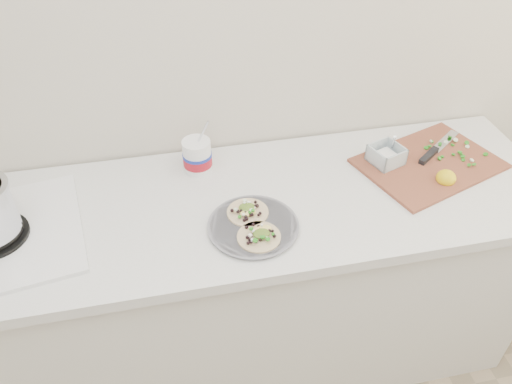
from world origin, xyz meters
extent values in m
cube|color=beige|center=(0.00, 1.73, 1.30)|extent=(3.50, 0.05, 2.60)
cube|color=silver|center=(0.00, 1.43, 0.43)|extent=(2.40, 0.62, 0.86)
cube|color=silver|center=(0.00, 1.41, 0.88)|extent=(2.44, 0.66, 0.04)
cylinder|color=slate|center=(0.15, 1.28, 0.91)|extent=(0.27, 0.27, 0.01)
cylinder|color=slate|center=(0.15, 1.28, 0.91)|extent=(0.29, 0.29, 0.00)
cylinder|color=white|center=(0.02, 1.62, 0.96)|extent=(0.10, 0.10, 0.12)
cylinder|color=#A21220|center=(0.02, 1.62, 0.95)|extent=(0.10, 0.10, 0.04)
cylinder|color=#192D99|center=(0.02, 1.62, 0.97)|extent=(0.10, 0.10, 0.01)
cube|color=brown|center=(0.84, 1.48, 0.91)|extent=(0.57, 0.48, 0.01)
cube|color=white|center=(0.68, 1.51, 0.93)|extent=(0.07, 0.07, 0.03)
ellipsoid|color=yellow|center=(0.84, 1.37, 0.93)|extent=(0.07, 0.07, 0.06)
cube|color=silver|center=(0.96, 1.58, 0.91)|extent=(0.16, 0.13, 0.00)
cube|color=black|center=(0.85, 1.50, 0.92)|extent=(0.11, 0.09, 0.02)
camera|label=1|loc=(-0.07, 0.19, 1.99)|focal=35.00mm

